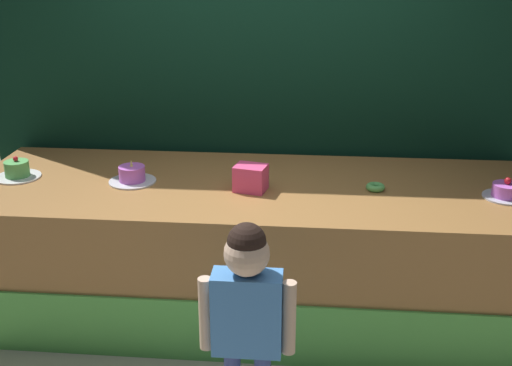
{
  "coord_description": "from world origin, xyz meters",
  "views": [
    {
      "loc": [
        0.35,
        -3.02,
        2.24
      ],
      "look_at": [
        0.05,
        0.37,
        0.96
      ],
      "focal_mm": 44.46,
      "sensor_mm": 36.0,
      "label": 1
    }
  ],
  "objects_px": {
    "donut": "(375,187)",
    "cake_left": "(17,171)",
    "child_figure": "(247,306)",
    "pink_box": "(251,178)",
    "cake_right": "(506,192)",
    "cake_center": "(132,175)"
  },
  "relations": [
    {
      "from": "donut",
      "to": "cake_left",
      "type": "distance_m",
      "value": 2.24
    },
    {
      "from": "child_figure",
      "to": "pink_box",
      "type": "relative_size",
      "value": 6.18
    },
    {
      "from": "donut",
      "to": "child_figure",
      "type": "bearing_deg",
      "value": -119.16
    },
    {
      "from": "donut",
      "to": "cake_right",
      "type": "height_order",
      "value": "cake_right"
    },
    {
      "from": "child_figure",
      "to": "cake_left",
      "type": "height_order",
      "value": "child_figure"
    },
    {
      "from": "child_figure",
      "to": "donut",
      "type": "relative_size",
      "value": 10.06
    },
    {
      "from": "child_figure",
      "to": "pink_box",
      "type": "height_order",
      "value": "child_figure"
    },
    {
      "from": "cake_left",
      "to": "child_figure",
      "type": "bearing_deg",
      "value": -36.87
    },
    {
      "from": "cake_left",
      "to": "donut",
      "type": "bearing_deg",
      "value": -0.45
    },
    {
      "from": "pink_box",
      "to": "cake_center",
      "type": "xyz_separation_m",
      "value": [
        -0.75,
        0.07,
        -0.03
      ]
    },
    {
      "from": "cake_center",
      "to": "cake_right",
      "type": "bearing_deg",
      "value": -1.48
    },
    {
      "from": "child_figure",
      "to": "cake_center",
      "type": "bearing_deg",
      "value": 125.53
    },
    {
      "from": "donut",
      "to": "cake_center",
      "type": "relative_size",
      "value": 0.39
    },
    {
      "from": "cake_left",
      "to": "cake_center",
      "type": "relative_size",
      "value": 0.98
    },
    {
      "from": "child_figure",
      "to": "cake_center",
      "type": "height_order",
      "value": "child_figure"
    },
    {
      "from": "child_figure",
      "to": "donut",
      "type": "bearing_deg",
      "value": 60.84
    },
    {
      "from": "pink_box",
      "to": "donut",
      "type": "relative_size",
      "value": 1.63
    },
    {
      "from": "child_figure",
      "to": "cake_center",
      "type": "xyz_separation_m",
      "value": [
        -0.84,
        1.18,
        0.17
      ]
    },
    {
      "from": "cake_center",
      "to": "pink_box",
      "type": "bearing_deg",
      "value": -5.56
    },
    {
      "from": "child_figure",
      "to": "cake_right",
      "type": "xyz_separation_m",
      "value": [
        1.4,
        1.12,
        0.16
      ]
    },
    {
      "from": "donut",
      "to": "cake_center",
      "type": "distance_m",
      "value": 1.49
    },
    {
      "from": "donut",
      "to": "pink_box",
      "type": "bearing_deg",
      "value": -174.71
    }
  ]
}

